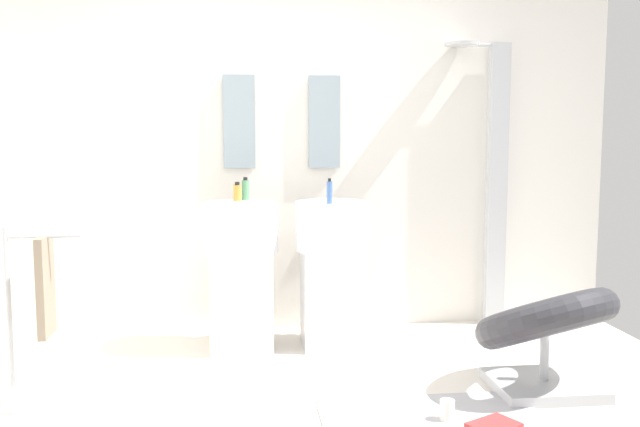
% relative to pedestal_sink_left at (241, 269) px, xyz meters
% --- Properties ---
extents(ground_plane, '(4.80, 3.60, 0.04)m').
position_rel_pedestal_sink_left_xyz_m(ground_plane, '(0.30, -1.12, -0.55)').
color(ground_plane, silver).
extents(rear_partition, '(4.80, 0.10, 2.60)m').
position_rel_pedestal_sink_left_xyz_m(rear_partition, '(0.30, 0.53, 0.77)').
color(rear_partition, silver).
rests_on(rear_partition, ground_plane).
extents(pedestal_sink_left, '(0.49, 0.49, 1.06)m').
position_rel_pedestal_sink_left_xyz_m(pedestal_sink_left, '(0.00, 0.00, 0.00)').
color(pedestal_sink_left, white).
rests_on(pedestal_sink_left, ground_plane).
extents(pedestal_sink_right, '(0.49, 0.49, 1.06)m').
position_rel_pedestal_sink_left_xyz_m(pedestal_sink_right, '(0.60, 0.00, 0.00)').
color(pedestal_sink_right, white).
rests_on(pedestal_sink_right, ground_plane).
extents(vanity_mirror_left, '(0.22, 0.03, 0.65)m').
position_rel_pedestal_sink_left_xyz_m(vanity_mirror_left, '(0.00, 0.46, 0.96)').
color(vanity_mirror_left, '#8C9EA8').
extents(vanity_mirror_right, '(0.22, 0.03, 0.65)m').
position_rel_pedestal_sink_left_xyz_m(vanity_mirror_right, '(0.60, 0.46, 0.96)').
color(vanity_mirror_right, '#8C9EA8').
extents(shower_column, '(0.49, 0.24, 2.05)m').
position_rel_pedestal_sink_left_xyz_m(shower_column, '(1.85, 0.40, 0.55)').
color(shower_column, '#B7BABF').
rests_on(shower_column, ground_plane).
extents(lounge_chair, '(1.06, 1.06, 0.65)m').
position_rel_pedestal_sink_left_xyz_m(lounge_chair, '(1.64, -0.97, -0.18)').
color(lounge_chair, '#B7BABF').
rests_on(lounge_chair, ground_plane).
extents(towel_rack, '(0.37, 0.22, 0.95)m').
position_rel_pedestal_sink_left_xyz_m(towel_rack, '(-1.00, -0.98, 0.10)').
color(towel_rack, '#B7BABF').
rests_on(towel_rack, ground_plane).
extents(area_rug, '(1.10, 0.71, 0.01)m').
position_rel_pedestal_sink_left_xyz_m(area_rug, '(0.93, -1.33, -0.52)').
color(area_rug, '#B2B2B7').
rests_on(area_rug, ground_plane).
extents(magazine_red, '(0.28, 0.25, 0.03)m').
position_rel_pedestal_sink_left_xyz_m(magazine_red, '(1.17, -1.47, -0.50)').
color(magazine_red, '#B73838').
rests_on(magazine_red, area_rug).
extents(coffee_mug, '(0.07, 0.07, 0.10)m').
position_rel_pedestal_sink_left_xyz_m(coffee_mug, '(0.99, -1.32, -0.47)').
color(coffee_mug, white).
rests_on(coffee_mug, area_rug).
extents(soap_bottle_amber, '(0.05, 0.05, 0.12)m').
position_rel_pedestal_sink_left_xyz_m(soap_bottle_amber, '(-0.02, 0.12, 0.49)').
color(soap_bottle_amber, '#C68C38').
rests_on(soap_bottle_amber, pedestal_sink_left).
extents(soap_bottle_blue, '(0.04, 0.04, 0.16)m').
position_rel_pedestal_sink_left_xyz_m(soap_bottle_blue, '(0.56, -0.15, 0.51)').
color(soap_bottle_blue, '#4C72B7').
rests_on(soap_bottle_blue, pedestal_sink_right).
extents(soap_bottle_green, '(0.05, 0.05, 0.15)m').
position_rel_pedestal_sink_left_xyz_m(soap_bottle_green, '(0.04, 0.16, 0.51)').
color(soap_bottle_green, '#59996B').
rests_on(soap_bottle_green, pedestal_sink_left).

